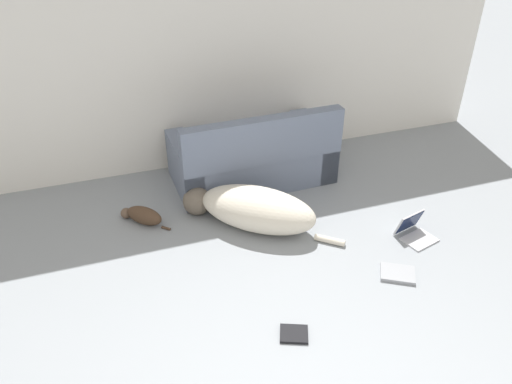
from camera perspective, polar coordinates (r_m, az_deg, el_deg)
The scene contains 7 objects.
wall_back at distance 5.29m, azimuth -8.94°, elevation 16.24°, with size 7.37×0.06×2.72m.
couch at distance 5.31m, azimuth -0.35°, elevation 3.88°, with size 1.68×0.91×0.86m.
dog at distance 4.63m, azimuth -0.41°, elevation -1.90°, with size 1.34×1.15×0.40m.
cat at distance 4.85m, azimuth -12.84°, elevation -2.63°, with size 0.45×0.42×0.18m.
laptop_open at distance 4.79m, azimuth 17.55°, elevation -4.08°, with size 0.36×0.36×0.23m.
laptop_closed at distance 4.36m, azimuth 15.88°, elevation -8.95°, with size 0.35×0.33×0.03m.
book_black at distance 3.76m, azimuth 4.36°, elevation -15.87°, with size 0.25×0.23×0.02m.
Camera 1 is at (-0.86, -1.45, 2.82)m, focal length 35.00 mm.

